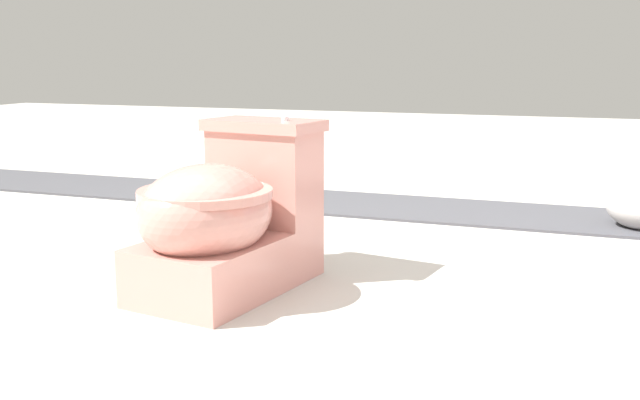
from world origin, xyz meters
TOP-DOWN VIEW (x-y plane):
  - ground_plane at (0.00, 0.00)m, footprint 14.00×14.00m
  - gravel_strip at (-1.28, 0.50)m, footprint 0.56×8.00m
  - toilet at (0.10, -0.05)m, footprint 0.68×0.47m

SIDE VIEW (x-z plane):
  - ground_plane at x=0.00m, z-range 0.00..0.00m
  - gravel_strip at x=-1.28m, z-range 0.00..0.01m
  - toilet at x=0.10m, z-range -0.04..0.48m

